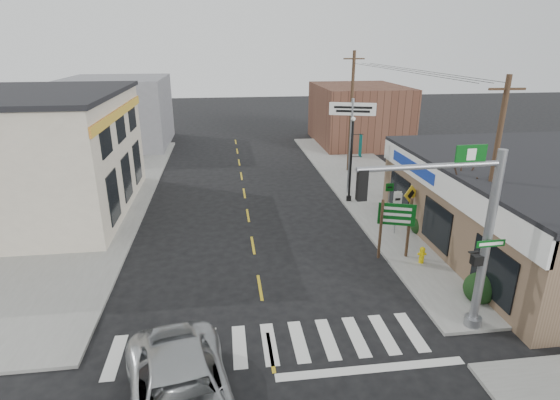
{
  "coord_description": "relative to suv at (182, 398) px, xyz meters",
  "views": [
    {
      "loc": [
        -1.22,
        -11.63,
        9.53
      ],
      "look_at": [
        1.19,
        6.73,
        2.8
      ],
      "focal_mm": 28.0,
      "sensor_mm": 36.0,
      "label": 1
    }
  ],
  "objects": [
    {
      "name": "fire_hydrant",
      "position": [
        9.99,
        7.46,
        -0.27
      ],
      "size": [
        0.24,
        0.24,
        0.78
      ],
      "rotation": [
        0.0,
        0.0,
        -0.11
      ],
      "color": "#DFC009",
      "rests_on": "sidewalk_right"
    },
    {
      "name": "dance_center_sign",
      "position": [
        9.41,
        17.4,
        3.97
      ],
      "size": [
        2.88,
        0.18,
        6.12
      ],
      "rotation": [
        0.0,
        0.0,
        -0.3
      ],
      "color": "gray",
      "rests_on": "sidewalk_right"
    },
    {
      "name": "center_line",
      "position": [
        2.6,
        10.5,
        -0.82
      ],
      "size": [
        0.12,
        56.0,
        0.01
      ],
      "primitive_type": "cube",
      "color": "gold",
      "rests_on": "ground"
    },
    {
      "name": "thrift_store",
      "position": [
        17.1,
        8.5,
        1.18
      ],
      "size": [
        12.0,
        14.0,
        4.0
      ],
      "primitive_type": "cube",
      "color": "brown",
      "rests_on": "ground"
    },
    {
      "name": "sidewalk_left",
      "position": [
        -6.4,
        15.5,
        -0.76
      ],
      "size": [
        6.0,
        38.0,
        0.13
      ],
      "primitive_type": "cube",
      "color": "gray",
      "rests_on": "ground"
    },
    {
      "name": "bldg_distant_left",
      "position": [
        -8.4,
        34.5,
        2.38
      ],
      "size": [
        9.0,
        10.0,
        6.4
      ],
      "primitive_type": "cube",
      "color": "slate",
      "rests_on": "ground"
    },
    {
      "name": "utility_pole_near",
      "position": [
        12.06,
        6.47,
        3.54
      ],
      "size": [
        1.44,
        0.22,
        8.26
      ],
      "rotation": [
        0.0,
        0.0,
        -0.05
      ],
      "color": "#47361E",
      "rests_on": "sidewalk_right"
    },
    {
      "name": "shrub_back",
      "position": [
        11.35,
        10.64,
        -0.33
      ],
      "size": [
        0.97,
        0.97,
        0.73
      ],
      "primitive_type": "ellipsoid",
      "color": "black",
      "rests_on": "sidewalk_right"
    },
    {
      "name": "bare_tree",
      "position": [
        11.89,
        7.42,
        3.35
      ],
      "size": [
        2.57,
        2.57,
        5.13
      ],
      "rotation": [
        0.0,
        0.0,
        -0.08
      ],
      "color": "black",
      "rests_on": "sidewalk_right"
    },
    {
      "name": "guide_sign",
      "position": [
        8.9,
        8.12,
        1.16
      ],
      "size": [
        1.64,
        0.14,
        2.87
      ],
      "rotation": [
        0.0,
        0.0,
        -0.33
      ],
      "color": "#463120",
      "rests_on": "sidewalk_right"
    },
    {
      "name": "lamp_post",
      "position": [
        9.08,
        15.86,
        2.35
      ],
      "size": [
        0.68,
        0.54,
        5.25
      ],
      "rotation": [
        0.0,
        0.0,
        0.09
      ],
      "color": "black",
      "rests_on": "sidewalk_right"
    },
    {
      "name": "shrub_front",
      "position": [
        10.93,
        4.37,
        -0.23
      ],
      "size": [
        1.23,
        1.23,
        0.92
      ],
      "primitive_type": "ellipsoid",
      "color": "#233D1B",
      "rests_on": "sidewalk_right"
    },
    {
      "name": "bldg_distant_right",
      "position": [
        14.6,
        32.5,
        1.98
      ],
      "size": [
        8.0,
        10.0,
        5.6
      ],
      "primitive_type": "cube",
      "color": "brown",
      "rests_on": "ground"
    },
    {
      "name": "crosswalk",
      "position": [
        2.6,
        2.9,
        -0.82
      ],
      "size": [
        11.0,
        2.2,
        0.01
      ],
      "primitive_type": "cube",
      "color": "silver",
      "rests_on": "ground"
    },
    {
      "name": "traffic_signal_pole",
      "position": [
        9.02,
        2.84,
        3.18
      ],
      "size": [
        5.14,
        0.39,
        6.51
      ],
      "rotation": [
        0.0,
        0.0,
        0.04
      ],
      "color": "gray",
      "rests_on": "sidewalk_right"
    },
    {
      "name": "sidewalk_right",
      "position": [
        11.6,
        15.5,
        -0.76
      ],
      "size": [
        6.0,
        38.0,
        0.13
      ],
      "primitive_type": "cube",
      "color": "gray",
      "rests_on": "ground"
    },
    {
      "name": "suv",
      "position": [
        0.0,
        0.0,
        0.0
      ],
      "size": [
        3.82,
        6.34,
        1.65
      ],
      "primitive_type": "imported",
      "rotation": [
        0.0,
        0.0,
        0.19
      ],
      "color": "#A9ACAF",
      "rests_on": "ground"
    },
    {
      "name": "ped_crossing_sign",
      "position": [
        10.8,
        10.94,
        1.05
      ],
      "size": [
        0.98,
        0.07,
        2.53
      ],
      "rotation": [
        0.0,
        0.0,
        0.41
      ],
      "color": "gray",
      "rests_on": "sidewalk_right"
    },
    {
      "name": "utility_pole_far",
      "position": [
        10.9,
        22.62,
        3.84
      ],
      "size": [
        1.54,
        0.23,
        8.84
      ],
      "rotation": [
        0.0,
        0.0,
        -0.06
      ],
      "color": "#3A221B",
      "rests_on": "sidewalk_right"
    },
    {
      "name": "ground",
      "position": [
        2.6,
        2.5,
        -0.82
      ],
      "size": [
        140.0,
        140.0,
        0.0
      ],
      "primitive_type": "plane",
      "color": "black",
      "rests_on": "ground"
    },
    {
      "name": "left_building",
      "position": [
        -10.4,
        16.5,
        2.58
      ],
      "size": [
        12.0,
        12.0,
        6.8
      ],
      "primitive_type": "cube",
      "color": "beige",
      "rests_on": "ground"
    }
  ]
}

